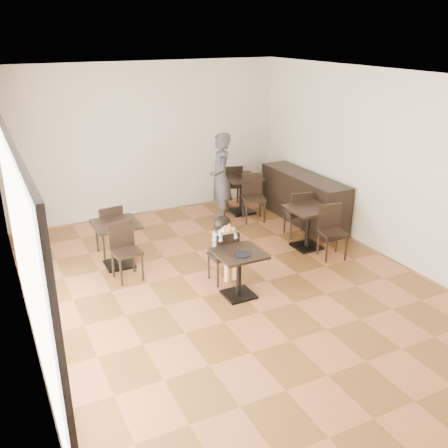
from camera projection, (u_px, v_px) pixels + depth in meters
floor at (235, 289)px, 7.82m from camera, size 6.00×8.00×0.01m
ceiling at (237, 77)px, 6.64m from camera, size 6.00×8.00×0.01m
wall_back at (148, 140)px, 10.56m from camera, size 6.00×0.01×3.20m
wall_left at (15, 226)px, 5.99m from camera, size 0.01×8.00×3.20m
wall_right at (392, 167)px, 8.48m from camera, size 0.01×8.00×3.20m
storefront_window at (25, 256)px, 5.66m from camera, size 0.04×4.50×2.60m
child_table at (239, 274)px, 7.48m from camera, size 0.69×0.69×0.73m
child_chair at (223, 256)px, 7.91m from camera, size 0.39×0.39×0.88m
child at (223, 249)px, 7.87m from camera, size 0.39×0.55×1.10m
plate at (242, 254)px, 7.26m from camera, size 0.25×0.25×0.01m
pizza_slice at (228, 230)px, 7.57m from camera, size 0.26×0.20×0.06m
adult_patron at (221, 179)px, 10.18m from camera, size 0.63×0.79×1.87m
cafe_table_mid at (308, 228)px, 9.15m from camera, size 0.89×0.89×0.78m
cafe_table_left at (118, 244)px, 8.45m from camera, size 0.80×0.80×0.78m
cafe_table_back at (241, 195)px, 10.90m from camera, size 0.97×0.97×0.82m
chair_mid_a at (297, 213)px, 9.64m from camera, size 0.51×0.51×0.94m
chair_mid_b at (333, 233)px, 8.72m from camera, size 0.51×0.51×0.94m
chair_left_a at (109, 229)px, 8.88m from camera, size 0.46×0.46×0.94m
chair_left_b at (126, 252)px, 7.96m from camera, size 0.46×0.46×0.94m
chair_back_a at (231, 185)px, 11.27m from camera, size 0.55×0.55×0.98m
chair_back_b at (254, 198)px, 10.41m from camera, size 0.55×0.55×0.98m
service_counter at (303, 198)px, 10.40m from camera, size 0.60×2.40×1.00m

